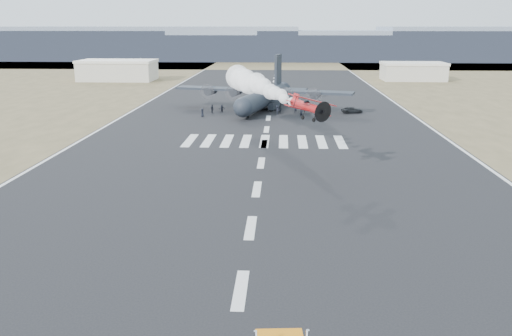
# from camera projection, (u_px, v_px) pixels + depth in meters

# --- Properties ---
(ground) EXTENTS (500.00, 500.00, 0.00)m
(ground) POSITION_uv_depth(u_px,v_px,m) (241.00, 290.00, 37.88)
(ground) COLOR black
(ground) RESTS_ON ground
(scrub_far) EXTENTS (500.00, 80.00, 0.00)m
(scrub_far) POSITION_uv_depth(u_px,v_px,m) (277.00, 63.00, 259.92)
(scrub_far) COLOR brown
(scrub_far) RESTS_ON ground
(runway_markings) EXTENTS (60.00, 260.00, 0.01)m
(runway_markings) POSITION_uv_depth(u_px,v_px,m) (267.00, 129.00, 95.80)
(runway_markings) COLOR silver
(runway_markings) RESTS_ON ground
(ridge_seg_b) EXTENTS (150.00, 50.00, 15.00)m
(ridge_seg_b) POSITION_uv_depth(u_px,v_px,m) (38.00, 45.00, 293.14)
(ridge_seg_b) COLOR slate
(ridge_seg_b) RESTS_ON ground
(ridge_seg_c) EXTENTS (150.00, 50.00, 17.00)m
(ridge_seg_c) POSITION_uv_depth(u_px,v_px,m) (157.00, 43.00, 289.79)
(ridge_seg_c) COLOR slate
(ridge_seg_c) RESTS_ON ground
(ridge_seg_d) EXTENTS (150.00, 50.00, 13.00)m
(ridge_seg_d) POSITION_uv_depth(u_px,v_px,m) (278.00, 47.00, 287.21)
(ridge_seg_d) COLOR slate
(ridge_seg_d) RESTS_ON ground
(ridge_seg_e) EXTENTS (150.00, 50.00, 15.00)m
(ridge_seg_e) POSITION_uv_depth(u_px,v_px,m) (402.00, 45.00, 283.87)
(ridge_seg_e) COLOR slate
(ridge_seg_e) RESTS_ON ground
(hangar_left) EXTENTS (24.50, 14.50, 6.70)m
(hangar_left) POSITION_uv_depth(u_px,v_px,m) (118.00, 70.00, 179.46)
(hangar_left) COLOR #B6B2A2
(hangar_left) RESTS_ON ground
(hangar_right) EXTENTS (20.50, 12.50, 5.90)m
(hangar_right) POSITION_uv_depth(u_px,v_px,m) (413.00, 71.00, 179.73)
(hangar_right) COLOR #B6B2A2
(hangar_right) RESTS_ON ground
(aerobatic_biplane) EXTENTS (6.60, 6.37, 3.48)m
(aerobatic_biplane) POSITION_uv_depth(u_px,v_px,m) (308.00, 106.00, 64.20)
(aerobatic_biplane) COLOR #A6280B
(smoke_trail) EXTENTS (12.34, 32.63, 4.29)m
(smoke_trail) POSITION_uv_depth(u_px,v_px,m) (249.00, 81.00, 90.29)
(smoke_trail) COLOR white
(transport_aircraft) EXTENTS (38.70, 31.63, 11.29)m
(transport_aircraft) POSITION_uv_depth(u_px,v_px,m) (265.00, 96.00, 117.78)
(transport_aircraft) COLOR black
(transport_aircraft) RESTS_ON ground
(support_vehicle) EXTENTS (4.78, 3.00, 1.23)m
(support_vehicle) POSITION_uv_depth(u_px,v_px,m) (352.00, 110.00, 113.62)
(support_vehicle) COLOR black
(support_vehicle) RESTS_ON ground
(crew_a) EXTENTS (0.75, 0.68, 1.69)m
(crew_a) POSITION_uv_depth(u_px,v_px,m) (296.00, 109.00, 113.75)
(crew_a) COLOR black
(crew_a) RESTS_ON ground
(crew_b) EXTENTS (0.91, 0.85, 1.61)m
(crew_b) POSITION_uv_depth(u_px,v_px,m) (280.00, 110.00, 113.02)
(crew_b) COLOR black
(crew_b) RESTS_ON ground
(crew_c) EXTENTS (0.97, 1.30, 1.83)m
(crew_c) POSITION_uv_depth(u_px,v_px,m) (277.00, 110.00, 111.96)
(crew_c) COLOR black
(crew_c) RESTS_ON ground
(crew_d) EXTENTS (1.11, 1.19, 1.85)m
(crew_d) POSITION_uv_depth(u_px,v_px,m) (212.00, 109.00, 113.13)
(crew_d) COLOR black
(crew_d) RESTS_ON ground
(crew_e) EXTENTS (0.69, 0.91, 1.67)m
(crew_e) POSITION_uv_depth(u_px,v_px,m) (202.00, 113.00, 108.91)
(crew_e) COLOR black
(crew_e) RESTS_ON ground
(crew_f) EXTENTS (1.53, 1.10, 1.59)m
(crew_f) POSITION_uv_depth(u_px,v_px,m) (222.00, 109.00, 114.11)
(crew_f) COLOR black
(crew_f) RESTS_ON ground
(crew_g) EXTENTS (0.80, 0.76, 1.72)m
(crew_g) POSITION_uv_depth(u_px,v_px,m) (301.00, 113.00, 108.12)
(crew_g) COLOR black
(crew_g) RESTS_ON ground
(crew_h) EXTENTS (0.89, 0.96, 1.69)m
(crew_h) POSITION_uv_depth(u_px,v_px,m) (257.00, 108.00, 114.52)
(crew_h) COLOR black
(crew_h) RESTS_ON ground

